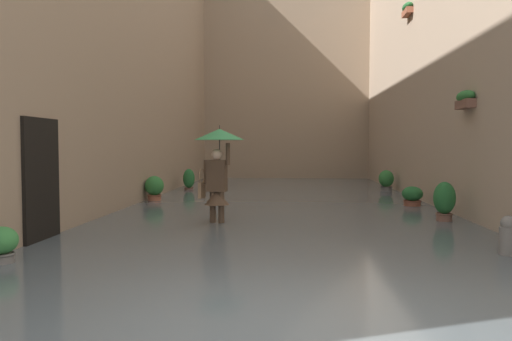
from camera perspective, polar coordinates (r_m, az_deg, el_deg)
ground_plane at (r=13.80m, az=3.08°, el=-4.42°), size 60.00×60.00×0.00m
flood_water at (r=13.79m, az=3.08°, el=-3.97°), size 8.51×25.26×0.21m
building_facade_left at (r=14.68m, az=22.59°, el=13.43°), size 2.04×23.26×8.99m
building_facade_right at (r=15.08m, az=-16.22°, el=17.99°), size 2.04×23.26×11.43m
building_facade_far at (r=24.56m, az=3.48°, el=12.50°), size 11.31×1.80×11.72m
person_wading at (r=9.84m, az=-4.39°, el=1.38°), size 1.00×1.00×2.15m
potted_plant_far_left at (r=10.82m, az=20.88°, el=-3.56°), size 0.44×0.44×1.01m
potted_plant_mid_right at (r=17.39m, az=-7.74°, el=-1.23°), size 0.40×0.40×0.94m
potted_plant_far_right at (r=14.15m, az=-11.63°, el=-2.18°), size 0.53×0.53×0.90m
potted_plant_near_right at (r=7.35m, az=-27.25°, el=-8.06°), size 0.42×0.42×0.69m
potted_plant_mid_left at (r=17.30m, az=14.77°, el=-1.31°), size 0.51×0.51×0.92m
potted_plant_near_left at (r=13.30m, az=17.56°, el=-3.13°), size 0.53×0.53×0.71m
mooring_bollard at (r=7.87m, az=27.05°, el=-7.44°), size 0.24×0.24×0.77m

